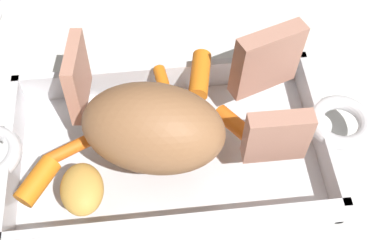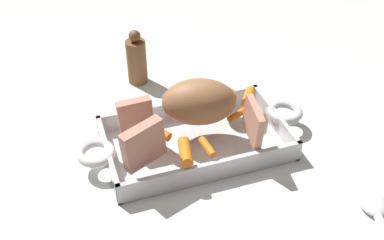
{
  "view_description": "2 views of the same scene",
  "coord_description": "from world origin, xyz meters",
  "px_view_note": "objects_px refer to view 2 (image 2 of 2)",
  "views": [
    {
      "loc": [
        -0.01,
        -0.31,
        0.53
      ],
      "look_at": [
        0.03,
        0.01,
        0.06
      ],
      "focal_mm": 47.86,
      "sensor_mm": 36.0,
      "label": 1
    },
    {
      "loc": [
        0.23,
        0.67,
        0.63
      ],
      "look_at": [
        0.0,
        -0.01,
        0.06
      ],
      "focal_mm": 42.97,
      "sensor_mm": 36.0,
      "label": 2
    }
  ],
  "objects_px": {
    "baby_carrot_center_left": "(185,152)",
    "baby_carrot_southeast": "(206,147)",
    "roast_slice_outer": "(135,115)",
    "roast_slice_thin": "(253,122)",
    "roasting_dish": "(196,140)",
    "pork_roast": "(199,102)",
    "potato_golden_small": "(226,95)",
    "serving_spoon": "(381,223)",
    "baby_carrot_long": "(249,97)",
    "pepper_mill": "(137,60)",
    "roast_slice_thick": "(143,144)",
    "baby_carrot_center_right": "(159,132)",
    "baby_carrot_southwest": "(240,113)"
  },
  "relations": [
    {
      "from": "baby_carrot_center_left",
      "to": "baby_carrot_southeast",
      "type": "relative_size",
      "value": 1.34
    },
    {
      "from": "roast_slice_outer",
      "to": "roast_slice_thin",
      "type": "relative_size",
      "value": 0.88
    },
    {
      "from": "roasting_dish",
      "to": "pork_roast",
      "type": "distance_m",
      "value": 0.08
    },
    {
      "from": "potato_golden_small",
      "to": "serving_spoon",
      "type": "xyz_separation_m",
      "value": [
        -0.14,
        0.36,
        -0.05
      ]
    },
    {
      "from": "pork_roast",
      "to": "roast_slice_outer",
      "type": "relative_size",
      "value": 2.19
    },
    {
      "from": "pork_roast",
      "to": "baby_carrot_long",
      "type": "height_order",
      "value": "pork_roast"
    },
    {
      "from": "baby_carrot_long",
      "to": "serving_spoon",
      "type": "bearing_deg",
      "value": 105.2
    },
    {
      "from": "roasting_dish",
      "to": "pepper_mill",
      "type": "distance_m",
      "value": 0.28
    },
    {
      "from": "baby_carrot_center_left",
      "to": "baby_carrot_southeast",
      "type": "bearing_deg",
      "value": -174.45
    },
    {
      "from": "serving_spoon",
      "to": "roast_slice_thick",
      "type": "bearing_deg",
      "value": 73.97
    },
    {
      "from": "baby_carrot_long",
      "to": "roast_slice_thick",
      "type": "bearing_deg",
      "value": 23.43
    },
    {
      "from": "baby_carrot_center_right",
      "to": "serving_spoon",
      "type": "relative_size",
      "value": 0.2
    },
    {
      "from": "baby_carrot_center_right",
      "to": "baby_carrot_southeast",
      "type": "xyz_separation_m",
      "value": [
        -0.07,
        0.07,
        -0.0
      ]
    },
    {
      "from": "baby_carrot_long",
      "to": "serving_spoon",
      "type": "relative_size",
      "value": 0.22
    },
    {
      "from": "roast_slice_outer",
      "to": "baby_carrot_center_left",
      "type": "relative_size",
      "value": 1.09
    },
    {
      "from": "potato_golden_small",
      "to": "pepper_mill",
      "type": "relative_size",
      "value": 0.42
    },
    {
      "from": "baby_carrot_southwest",
      "to": "pork_roast",
      "type": "bearing_deg",
      "value": -8.23
    },
    {
      "from": "roast_slice_thin",
      "to": "potato_golden_small",
      "type": "distance_m",
      "value": 0.13
    },
    {
      "from": "serving_spoon",
      "to": "baby_carrot_center_left",
      "type": "bearing_deg",
      "value": 68.76
    },
    {
      "from": "roasting_dish",
      "to": "potato_golden_small",
      "type": "relative_size",
      "value": 8.12
    },
    {
      "from": "potato_golden_small",
      "to": "serving_spoon",
      "type": "distance_m",
      "value": 0.39
    },
    {
      "from": "pepper_mill",
      "to": "roast_slice_thin",
      "type": "bearing_deg",
      "value": 114.05
    },
    {
      "from": "baby_carrot_southeast",
      "to": "pepper_mill",
      "type": "xyz_separation_m",
      "value": [
        0.05,
        -0.34,
        0.01
      ]
    },
    {
      "from": "roast_slice_thick",
      "to": "baby_carrot_center_right",
      "type": "bearing_deg",
      "value": -126.33
    },
    {
      "from": "roast_slice_outer",
      "to": "baby_carrot_southeast",
      "type": "bearing_deg",
      "value": 135.88
    },
    {
      "from": "baby_carrot_southwest",
      "to": "baby_carrot_southeast",
      "type": "distance_m",
      "value": 0.13
    },
    {
      "from": "baby_carrot_southwest",
      "to": "serving_spoon",
      "type": "height_order",
      "value": "baby_carrot_southwest"
    },
    {
      "from": "pork_roast",
      "to": "baby_carrot_center_right",
      "type": "xyz_separation_m",
      "value": [
        0.09,
        0.02,
        -0.04
      ]
    },
    {
      "from": "roast_slice_outer",
      "to": "baby_carrot_southeast",
      "type": "relative_size",
      "value": 1.45
    },
    {
      "from": "roasting_dish",
      "to": "baby_carrot_center_right",
      "type": "relative_size",
      "value": 10.18
    },
    {
      "from": "baby_carrot_long",
      "to": "pepper_mill",
      "type": "distance_m",
      "value": 0.3
    },
    {
      "from": "baby_carrot_center_right",
      "to": "baby_carrot_southeast",
      "type": "distance_m",
      "value": 0.1
    },
    {
      "from": "baby_carrot_southeast",
      "to": "pork_roast",
      "type": "bearing_deg",
      "value": -101.2
    },
    {
      "from": "roasting_dish",
      "to": "serving_spoon",
      "type": "relative_size",
      "value": 2.06
    },
    {
      "from": "roast_slice_thin",
      "to": "roast_slice_thick",
      "type": "bearing_deg",
      "value": -0.12
    },
    {
      "from": "roasting_dish",
      "to": "roast_slice_outer",
      "type": "bearing_deg",
      "value": -18.65
    },
    {
      "from": "roast_slice_thin",
      "to": "baby_carrot_southeast",
      "type": "height_order",
      "value": "roast_slice_thin"
    },
    {
      "from": "baby_carrot_southwest",
      "to": "serving_spoon",
      "type": "relative_size",
      "value": 0.28
    },
    {
      "from": "baby_carrot_southwest",
      "to": "potato_golden_small",
      "type": "xyz_separation_m",
      "value": [
        0.01,
        -0.06,
        0.01
      ]
    },
    {
      "from": "baby_carrot_center_right",
      "to": "pork_roast",
      "type": "bearing_deg",
      "value": -166.6
    },
    {
      "from": "pork_roast",
      "to": "serving_spoon",
      "type": "distance_m",
      "value": 0.4
    },
    {
      "from": "roast_slice_outer",
      "to": "baby_carrot_long",
      "type": "distance_m",
      "value": 0.25
    },
    {
      "from": "pork_roast",
      "to": "potato_golden_small",
      "type": "relative_size",
      "value": 2.54
    },
    {
      "from": "pork_roast",
      "to": "serving_spoon",
      "type": "xyz_separation_m",
      "value": [
        -0.22,
        0.32,
        -0.09
      ]
    },
    {
      "from": "roasting_dish",
      "to": "pepper_mill",
      "type": "relative_size",
      "value": 3.44
    },
    {
      "from": "baby_carrot_southwest",
      "to": "baby_carrot_long",
      "type": "relative_size",
      "value": 1.29
    },
    {
      "from": "pork_roast",
      "to": "baby_carrot_center_right",
      "type": "distance_m",
      "value": 0.1
    },
    {
      "from": "roasting_dish",
      "to": "baby_carrot_center_right",
      "type": "xyz_separation_m",
      "value": [
        0.07,
        -0.0,
        0.04
      ]
    },
    {
      "from": "roast_slice_thin",
      "to": "baby_carrot_center_left",
      "type": "xyz_separation_m",
      "value": [
        0.14,
        0.01,
        -0.03
      ]
    },
    {
      "from": "roast_slice_thick",
      "to": "baby_carrot_center_right",
      "type": "distance_m",
      "value": 0.08
    }
  ]
}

